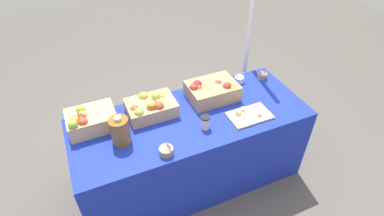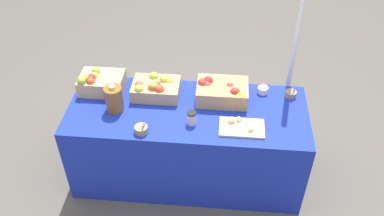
# 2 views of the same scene
# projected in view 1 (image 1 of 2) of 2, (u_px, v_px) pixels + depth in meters

# --- Properties ---
(ground_plane) EXTENTS (10.00, 10.00, 0.00)m
(ground_plane) POSITION_uv_depth(u_px,v_px,m) (191.00, 175.00, 2.90)
(ground_plane) COLOR #56514C
(table) EXTENTS (1.90, 0.76, 0.74)m
(table) POSITION_uv_depth(u_px,v_px,m) (191.00, 149.00, 2.66)
(table) COLOR #192DB7
(table) RESTS_ON ground_plane
(apple_crate_left) EXTENTS (0.36, 0.27, 0.18)m
(apple_crate_left) POSITION_uv_depth(u_px,v_px,m) (90.00, 120.00, 2.28)
(apple_crate_left) COLOR tan
(apple_crate_left) RESTS_ON table
(apple_crate_middle) EXTENTS (0.38, 0.27, 0.17)m
(apple_crate_middle) POSITION_uv_depth(u_px,v_px,m) (151.00, 106.00, 2.41)
(apple_crate_middle) COLOR tan
(apple_crate_middle) RESTS_ON table
(apple_crate_right) EXTENTS (0.41, 0.30, 0.17)m
(apple_crate_right) POSITION_uv_depth(u_px,v_px,m) (212.00, 90.00, 2.57)
(apple_crate_right) COLOR tan
(apple_crate_right) RESTS_ON table
(cutting_board_front) EXTENTS (0.34, 0.21, 0.05)m
(cutting_board_front) POSITION_uv_depth(u_px,v_px,m) (249.00, 115.00, 2.42)
(cutting_board_front) COLOR #D1B284
(cutting_board_front) RESTS_ON table
(sample_bowl_near) EXTENTS (0.10, 0.10, 0.10)m
(sample_bowl_near) POSITION_uv_depth(u_px,v_px,m) (166.00, 151.00, 2.10)
(sample_bowl_near) COLOR gray
(sample_bowl_near) RESTS_ON table
(sample_bowl_mid) EXTENTS (0.09, 0.09, 0.10)m
(sample_bowl_mid) POSITION_uv_depth(u_px,v_px,m) (239.00, 79.00, 2.79)
(sample_bowl_mid) COLOR silver
(sample_bowl_mid) RESTS_ON table
(sample_bowl_far) EXTENTS (0.09, 0.09, 0.11)m
(sample_bowl_far) POSITION_uv_depth(u_px,v_px,m) (262.00, 76.00, 2.83)
(sample_bowl_far) COLOR gray
(sample_bowl_far) RESTS_ON table
(cider_jug) EXTENTS (0.14, 0.14, 0.23)m
(cider_jug) POSITION_uv_depth(u_px,v_px,m) (120.00, 131.00, 2.15)
(cider_jug) COLOR brown
(cider_jug) RESTS_ON table
(coffee_cup) EXTENTS (0.07, 0.07, 0.11)m
(coffee_cup) POSITION_uv_depth(u_px,v_px,m) (205.00, 122.00, 2.29)
(coffee_cup) COLOR beige
(coffee_cup) RESTS_ON table
(tent_pole) EXTENTS (0.04, 0.04, 2.20)m
(tent_pole) POSITION_uv_depth(u_px,v_px,m) (250.00, 27.00, 2.87)
(tent_pole) COLOR white
(tent_pole) RESTS_ON ground_plane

